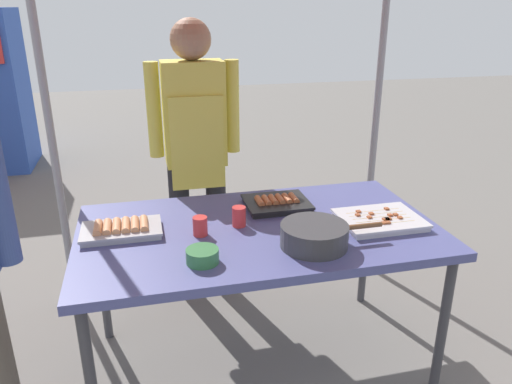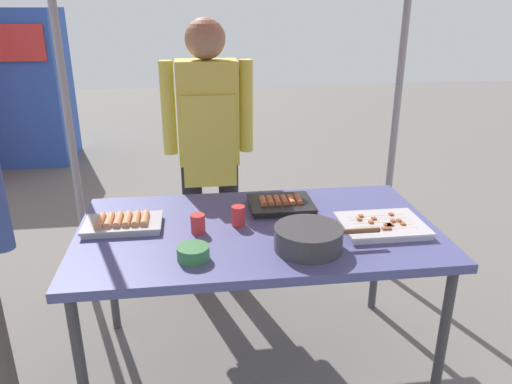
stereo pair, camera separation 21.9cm
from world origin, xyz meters
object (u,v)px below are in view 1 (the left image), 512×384
object	(u,v)px
drink_cup_by_wok	(200,226)
vendor_woman	(195,139)
drink_cup_near_edge	(239,217)
tray_meat_skewers	(380,220)
tray_grilled_sausages	(121,229)
stall_table	(259,237)
tray_pork_links	(277,203)
cooking_wok	(315,235)
condiment_bowl	(202,256)

from	to	relation	value
drink_cup_by_wok	vendor_woman	size ratio (longest dim) A/B	0.05
drink_cup_near_edge	tray_meat_skewers	bearing A→B (deg)	-11.19
tray_grilled_sausages	drink_cup_near_edge	bearing A→B (deg)	-3.99
stall_table	tray_pork_links	distance (m)	0.26
tray_meat_skewers	vendor_woman	xyz separation A→B (m)	(-0.73, 0.88, 0.20)
stall_table	tray_grilled_sausages	world-z (taller)	tray_grilled_sausages
tray_meat_skewers	cooking_wok	bearing A→B (deg)	-158.93
stall_table	drink_cup_near_edge	bearing A→B (deg)	158.22
tray_meat_skewers	tray_pork_links	xyz separation A→B (m)	(-0.40, 0.30, 0.00)
stall_table	drink_cup_by_wok	bearing A→B (deg)	-175.79
tray_pork_links	drink_cup_near_edge	world-z (taller)	drink_cup_near_edge
tray_grilled_sausages	vendor_woman	world-z (taller)	vendor_woman
tray_grilled_sausages	vendor_woman	distance (m)	0.85
tray_meat_skewers	drink_cup_near_edge	world-z (taller)	drink_cup_near_edge
cooking_wok	drink_cup_by_wok	distance (m)	0.49
tray_pork_links	cooking_wok	xyz separation A→B (m)	(0.04, -0.44, 0.03)
cooking_wok	drink_cup_near_edge	world-z (taller)	cooking_wok
stall_table	drink_cup_by_wok	world-z (taller)	drink_cup_by_wok
vendor_woman	cooking_wok	bearing A→B (deg)	109.42
condiment_bowl	drink_cup_near_edge	bearing A→B (deg)	55.22
drink_cup_by_wok	vendor_woman	world-z (taller)	vendor_woman
cooking_wok	condiment_bowl	world-z (taller)	cooking_wok
drink_cup_near_edge	tray_pork_links	bearing A→B (deg)	37.75
tray_grilled_sausages	cooking_wok	bearing A→B (deg)	-21.25
stall_table	tray_pork_links	world-z (taller)	tray_pork_links
tray_pork_links	drink_cup_by_wok	bearing A→B (deg)	-150.85
tray_pork_links	vendor_woman	xyz separation A→B (m)	(-0.32, 0.58, 0.20)
condiment_bowl	stall_table	bearing A→B (deg)	42.41
cooking_wok	vendor_woman	xyz separation A→B (m)	(-0.36, 1.02, 0.16)
drink_cup_near_edge	drink_cup_by_wok	bearing A→B (deg)	-163.91
tray_meat_skewers	drink_cup_by_wok	world-z (taller)	drink_cup_by_wok
vendor_woman	stall_table	bearing A→B (deg)	102.88
condiment_bowl	vendor_woman	world-z (taller)	vendor_woman
tray_pork_links	tray_grilled_sausages	bearing A→B (deg)	-169.34
drink_cup_by_wok	cooking_wok	bearing A→B (deg)	-25.65
tray_meat_skewers	tray_grilled_sausages	bearing A→B (deg)	172.02
tray_pork_links	vendor_woman	world-z (taller)	vendor_woman
condiment_bowl	drink_cup_near_edge	size ratio (longest dim) A/B	1.41
tray_grilled_sausages	tray_meat_skewers	size ratio (longest dim) A/B	0.94
condiment_bowl	vendor_woman	bearing A→B (deg)	84.08
condiment_bowl	drink_cup_by_wok	bearing A→B (deg)	84.41
stall_table	condiment_bowl	world-z (taller)	condiment_bowl
drink_cup_near_edge	drink_cup_by_wok	xyz separation A→B (m)	(-0.18, -0.05, -0.00)
condiment_bowl	vendor_woman	xyz separation A→B (m)	(0.11, 1.05, 0.19)
tray_meat_skewers	tray_pork_links	bearing A→B (deg)	143.36
stall_table	tray_pork_links	xyz separation A→B (m)	(0.14, 0.21, 0.07)
condiment_bowl	tray_grilled_sausages	bearing A→B (deg)	132.79
stall_table	drink_cup_near_edge	size ratio (longest dim) A/B	17.56
drink_cup_by_wok	vendor_woman	xyz separation A→B (m)	(0.09, 0.81, 0.17)
tray_meat_skewers	condiment_bowl	world-z (taller)	condiment_bowl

